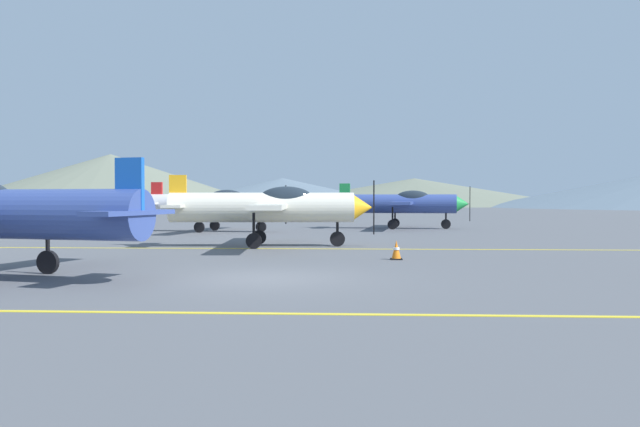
{
  "coord_description": "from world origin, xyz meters",
  "views": [
    {
      "loc": [
        2.19,
        -15.52,
        1.92
      ],
      "look_at": [
        0.62,
        14.0,
        1.2
      ],
      "focal_mm": 37.09,
      "sensor_mm": 36.0,
      "label": 1
    }
  ],
  "objects": [
    {
      "name": "apron_line_far",
      "position": [
        0.0,
        8.98,
        0.01
      ],
      "size": [
        80.0,
        0.16,
        0.01
      ],
      "primitive_type": "cube",
      "color": "yellow",
      "rests_on": "ground_plane"
    },
    {
      "name": "airplane_far",
      "position": [
        -5.62,
        21.18,
        1.57
      ],
      "size": [
        8.17,
        9.35,
        2.8
      ],
      "color": "silver",
      "rests_on": "ground_plane"
    },
    {
      "name": "hill_centerleft",
      "position": [
        -15.69,
        145.3,
        3.34
      ],
      "size": [
        61.28,
        61.28,
        6.69
      ],
      "primitive_type": "cone",
      "color": "slate",
      "rests_on": "ground_plane"
    },
    {
      "name": "airplane_mid",
      "position": [
        -1.14,
        10.1,
        1.57
      ],
      "size": [
        8.11,
        9.34,
        2.8
      ],
      "color": "silver",
      "rests_on": "ground_plane"
    },
    {
      "name": "ground_plane",
      "position": [
        0.0,
        0.0,
        0.0
      ],
      "size": [
        400.0,
        400.0,
        0.0
      ],
      "primitive_type": "plane",
      "color": "#54565B"
    },
    {
      "name": "hill_centerright",
      "position": [
        17.0,
        150.99,
        3.36
      ],
      "size": [
        80.27,
        80.27,
        6.73
      ],
      "primitive_type": "cone",
      "color": "slate",
      "rests_on": "ground_plane"
    },
    {
      "name": "hill_left",
      "position": [
        -62.78,
        156.82,
        6.73
      ],
      "size": [
        82.28,
        82.28,
        13.45
      ],
      "primitive_type": "cone",
      "color": "slate",
      "rests_on": "ground_plane"
    },
    {
      "name": "apron_line_near",
      "position": [
        0.0,
        -4.76,
        0.01
      ],
      "size": [
        80.0,
        0.16,
        0.01
      ],
      "primitive_type": "cube",
      "color": "yellow",
      "rests_on": "ground_plane"
    },
    {
      "name": "airplane_back",
      "position": [
        5.1,
        25.36,
        1.57
      ],
      "size": [
        8.16,
        9.36,
        2.8
      ],
      "color": "#33478C",
      "rests_on": "ground_plane"
    },
    {
      "name": "traffic_cone_front",
      "position": [
        3.46,
        4.9,
        0.29
      ],
      "size": [
        0.36,
        0.36,
        0.59
      ],
      "color": "black",
      "rests_on": "ground_plane"
    }
  ]
}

